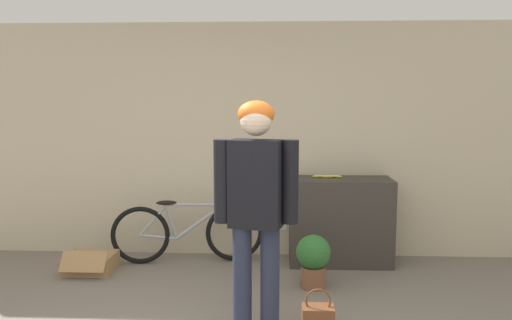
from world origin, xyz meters
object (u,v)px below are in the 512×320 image
Objects in this scene: banana at (327,176)px; cardboard_box at (91,263)px; potted_plant at (313,258)px; person at (256,198)px; bicycle at (188,232)px; handbag at (318,317)px.

banana reaches higher than cardboard_box.
cardboard_box is at bearing 171.27° from potted_plant.
potted_plant is at bearing -8.73° from cardboard_box.
person reaches higher than potted_plant.
potted_plant is at bearing -35.85° from bicycle.
person is 1.07m from handbag.
person is at bearing -115.89° from potted_plant.
banana is at bearing 10.49° from cardboard_box.
person reaches higher than bicycle.
handbag is (-0.21, -1.67, -0.84)m from banana.
banana reaches higher than bicycle.
bicycle is 1.48m from potted_plant.
potted_plant reaches higher than handbag.
banana is (0.68, 1.81, -0.11)m from person.
handbag is 0.89m from potted_plant.
bicycle is at bearing 152.40° from potted_plant.
potted_plant is (0.02, 0.87, 0.18)m from handbag.
bicycle is 3.22× the size of potted_plant.
person reaches higher than banana.
cardboard_box is at bearing 155.71° from person.
handbag is 0.69× the size of cardboard_box.
bicycle reaches higher than handbag.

